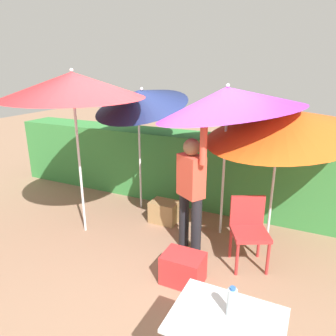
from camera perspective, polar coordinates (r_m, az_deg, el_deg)
ground_plane at (r=4.67m, az=-1.63°, el=-14.00°), size 24.00×24.00×0.00m
hedge_row at (r=5.83m, az=5.99°, el=-0.32°), size 8.00×0.70×1.29m
umbrella_rainbow at (r=4.49m, az=19.80°, el=7.81°), size 2.12×2.10×2.18m
umbrella_orange at (r=5.31m, az=-5.07°, el=12.35°), size 1.59×1.58×2.34m
umbrella_yellow at (r=4.63m, az=-16.80°, el=14.09°), size 1.98×1.98×2.44m
umbrella_navy at (r=4.43m, az=10.65°, el=11.88°), size 2.05×2.02×2.36m
person_vendor at (r=4.19m, az=4.13°, el=-3.58°), size 0.52×0.38×1.88m
chair_plastic at (r=4.23m, az=14.32°, el=-10.31°), size 0.59×0.59×0.89m
cooler_box at (r=3.95m, az=2.74°, el=-17.58°), size 0.48×0.36×0.37m
crate_cardboard at (r=5.26m, az=-0.69°, el=-7.87°), size 0.44×0.33×0.35m
folding_table at (r=2.59m, az=10.43°, el=-26.62°), size 0.80×0.60×0.77m
bottle_water at (r=2.48m, az=11.39°, el=-22.57°), size 0.07×0.07×0.24m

